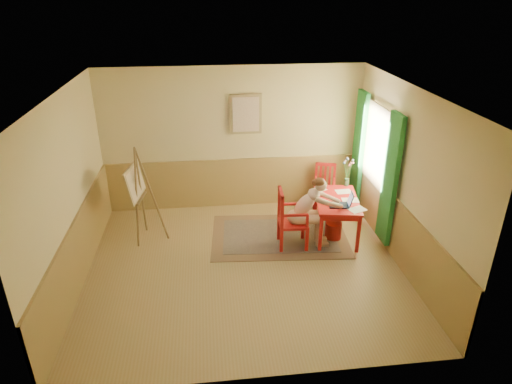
{
  "coord_description": "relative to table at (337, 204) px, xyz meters",
  "views": [
    {
      "loc": [
        -0.51,
        -5.96,
        4.11
      ],
      "look_at": [
        0.25,
        0.55,
        1.05
      ],
      "focal_mm": 31.21,
      "sensor_mm": 36.0,
      "label": 1
    }
  ],
  "objects": [
    {
      "name": "window",
      "position": [
        0.71,
        0.3,
        0.71
      ],
      "size": [
        0.12,
        2.01,
        2.2
      ],
      "color": "white",
      "rests_on": "room"
    },
    {
      "name": "laptop",
      "position": [
        0.01,
        -0.27,
        0.14
      ],
      "size": [
        0.43,
        0.29,
        0.24
      ],
      "color": "#1E2338",
      "rests_on": "table"
    },
    {
      "name": "room",
      "position": [
        -1.71,
        -0.8,
        0.77
      ],
      "size": [
        5.04,
        4.54,
        2.84
      ],
      "color": "tan",
      "rests_on": "ground"
    },
    {
      "name": "table",
      "position": [
        0.0,
        0.0,
        0.0
      ],
      "size": [
        0.9,
        1.3,
        0.72
      ],
      "color": "red",
      "rests_on": "room"
    },
    {
      "name": "wainscot",
      "position": [
        -1.71,
        -0.01,
        -0.13
      ],
      "size": [
        5.0,
        4.5,
        1.0
      ],
      "color": "tan",
      "rests_on": "room"
    },
    {
      "name": "vase",
      "position": [
        0.33,
        0.55,
        0.33
      ],
      "size": [
        0.26,
        0.25,
        0.53
      ],
      "color": "#3F724C",
      "rests_on": "table"
    },
    {
      "name": "wall_portrait",
      "position": [
        -1.46,
        1.4,
        1.27
      ],
      "size": [
        0.6,
        0.05,
        0.76
      ],
      "color": "#A08956",
      "rests_on": "room"
    },
    {
      "name": "papers",
      "position": [
        0.1,
        0.04,
        0.09
      ],
      "size": [
        0.79,
        1.15,
        0.0
      ],
      "color": "white",
      "rests_on": "table"
    },
    {
      "name": "figure",
      "position": [
        -0.56,
        -0.27,
        0.06
      ],
      "size": [
        0.94,
        0.41,
        1.26
      ],
      "color": "beige",
      "rests_on": "room"
    },
    {
      "name": "chair_left",
      "position": [
        -0.88,
        -0.27,
        -0.11
      ],
      "size": [
        0.5,
        0.48,
        1.05
      ],
      "color": "red",
      "rests_on": "room"
    },
    {
      "name": "rug",
      "position": [
        -1.0,
        0.07,
        -0.62
      ],
      "size": [
        2.51,
        1.77,
        0.02
      ],
      "color": "#8C7251",
      "rests_on": "room"
    },
    {
      "name": "wastebasket",
      "position": [
        -0.06,
        -0.11,
        -0.48
      ],
      "size": [
        0.38,
        0.38,
        0.31
      ],
      "primitive_type": "cylinder",
      "rotation": [
        0.0,
        0.0,
        -0.44
      ],
      "color": "red",
      "rests_on": "room"
    },
    {
      "name": "easel",
      "position": [
        -3.42,
        0.29,
        0.39
      ],
      "size": [
        0.62,
        0.77,
        1.72
      ],
      "color": "olive",
      "rests_on": "room"
    },
    {
      "name": "chair_back",
      "position": [
        0.07,
        1.07,
        -0.17
      ],
      "size": [
        0.5,
        0.52,
        0.92
      ],
      "color": "red",
      "rests_on": "room"
    }
  ]
}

